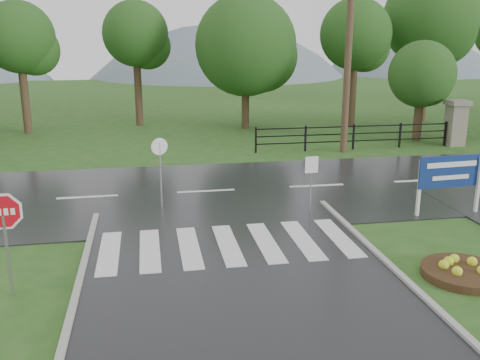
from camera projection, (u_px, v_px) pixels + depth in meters
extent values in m
plane|color=#29521B|center=(273.00, 358.00, 9.09)|extent=(120.00, 120.00, 0.00)
cube|color=black|center=(206.00, 192.00, 18.58)|extent=(90.00, 8.00, 0.04)
cube|color=silver|center=(109.00, 252.00, 13.32)|extent=(0.50, 2.80, 0.02)
cube|color=silver|center=(150.00, 250.00, 13.48)|extent=(0.50, 2.80, 0.02)
cube|color=silver|center=(189.00, 247.00, 13.65)|extent=(0.50, 2.80, 0.02)
cube|color=silver|center=(228.00, 244.00, 13.82)|extent=(0.50, 2.80, 0.02)
cube|color=silver|center=(266.00, 242.00, 13.99)|extent=(0.50, 2.80, 0.02)
cube|color=silver|center=(302.00, 240.00, 14.15)|extent=(0.50, 2.80, 0.02)
cube|color=silver|center=(338.00, 237.00, 14.32)|extent=(0.50, 2.80, 0.02)
cube|color=gray|center=(455.00, 125.00, 26.20)|extent=(0.80, 0.80, 2.00)
cube|color=#6B6659|center=(458.00, 102.00, 25.91)|extent=(1.00, 1.00, 0.24)
cube|color=black|center=(353.00, 141.00, 25.48)|extent=(9.50, 0.05, 0.05)
cube|color=black|center=(354.00, 134.00, 25.39)|extent=(9.50, 0.05, 0.05)
cube|color=black|center=(354.00, 126.00, 25.29)|extent=(9.50, 0.05, 0.05)
cube|color=black|center=(256.00, 140.00, 24.63)|extent=(0.08, 0.08, 1.20)
cube|color=black|center=(445.00, 134.00, 26.22)|extent=(0.08, 0.08, 1.20)
sphere|color=slate|center=(220.00, 197.00, 76.73)|extent=(48.00, 48.00, 48.00)
sphere|color=slate|center=(404.00, 160.00, 80.29)|extent=(36.00, 36.00, 36.00)
cube|color=#939399|center=(8.00, 256.00, 11.03)|extent=(0.05, 0.05, 1.77)
cylinder|color=white|center=(3.00, 212.00, 10.78)|extent=(1.06, 0.04, 1.06)
cylinder|color=red|center=(3.00, 212.00, 10.77)|extent=(0.92, 0.05, 0.92)
cube|color=silver|center=(419.00, 189.00, 15.89)|extent=(0.09, 0.09, 1.76)
cube|color=silver|center=(478.00, 185.00, 16.21)|extent=(0.09, 0.09, 1.76)
cube|color=navy|center=(451.00, 171.00, 15.92)|extent=(2.11, 0.21, 0.97)
cube|color=white|center=(452.00, 165.00, 15.83)|extent=(1.67, 0.14, 0.16)
cube|color=white|center=(451.00, 177.00, 15.94)|extent=(1.23, 0.10, 0.13)
cylinder|color=#332111|center=(464.00, 273.00, 12.10)|extent=(1.90, 1.90, 0.19)
cube|color=#939399|center=(311.00, 188.00, 16.02)|extent=(0.04, 0.04, 1.72)
cube|color=white|center=(312.00, 165.00, 15.81)|extent=(0.41, 0.05, 0.50)
cylinder|color=#939399|center=(161.00, 176.00, 16.56)|extent=(0.06, 0.06, 2.11)
cylinder|color=white|center=(159.00, 147.00, 16.29)|extent=(0.50, 0.20, 0.53)
cylinder|color=#473523|center=(348.00, 50.00, 23.78)|extent=(0.31, 0.31, 9.27)
cylinder|color=#3D2B1C|center=(418.00, 113.00, 27.32)|extent=(0.41, 0.41, 2.82)
sphere|color=#1D4716|center=(422.00, 74.00, 26.80)|extent=(3.34, 3.34, 3.34)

